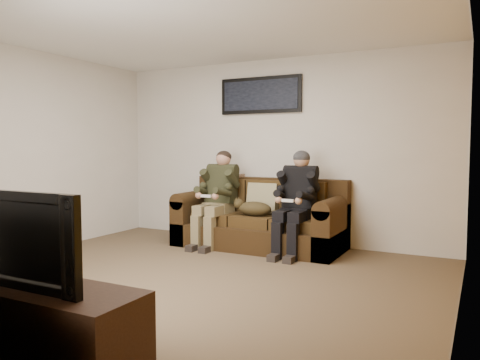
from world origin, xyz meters
The scene contains 15 objects.
floor centered at (0.00, 0.00, 0.00)m, with size 5.00×5.00×0.00m, color brown.
ceiling centered at (0.00, 0.00, 2.60)m, with size 5.00×5.00×0.00m, color silver.
wall_back centered at (0.00, 2.25, 1.30)m, with size 5.00×5.00×0.00m, color beige.
wall_left centered at (-2.50, 0.00, 1.30)m, with size 4.50×4.50×0.00m, color beige.
wall_right centered at (2.50, 0.00, 1.30)m, with size 4.50×4.50×0.00m, color beige.
accent_wall_right centered at (2.49, 0.00, 1.30)m, with size 4.50×4.50×0.00m, color #BC7312.
sofa centered at (-0.02, 1.83, 0.35)m, with size 2.25×0.97×0.92m.
throw_pillow centered at (-0.02, 1.87, 0.66)m, with size 0.43×0.12×0.41m, color #998E64.
throw_blanket centered at (-0.70, 2.11, 0.92)m, with size 0.46×0.23×0.08m, color tan.
person_left centered at (-0.60, 1.64, 0.74)m, with size 0.51×0.87×1.31m.
person_right centered at (0.56, 1.64, 0.74)m, with size 0.51×0.86×1.31m.
cat centered at (-0.03, 1.60, 0.55)m, with size 0.66×0.26×0.24m.
framed_poster centered at (-0.22, 2.22, 2.10)m, with size 1.25×0.05×0.52m.
tv_stand centered at (0.14, -1.95, 0.24)m, with size 1.55×0.50×0.49m, color black.
television centered at (0.14, -1.95, 0.79)m, with size 1.05×0.14×0.60m, color black.
Camera 1 is at (2.65, -3.92, 1.35)m, focal length 35.00 mm.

